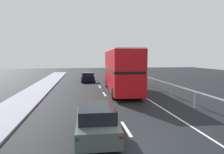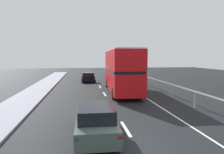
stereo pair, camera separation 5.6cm
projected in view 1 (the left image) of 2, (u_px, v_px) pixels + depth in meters
name	position (u px, v px, depth m)	size (l,w,h in m)	color
ground_plane	(136.00, 145.00, 8.58)	(73.05, 120.00, 0.10)	black
lane_paint_markings	(135.00, 101.00, 16.93)	(3.54, 46.00, 0.01)	silver
bridge_side_railing	(171.00, 87.00, 18.16)	(0.10, 42.00, 1.22)	#B1ADB1
double_decker_bus_red	(121.00, 69.00, 21.03)	(3.01, 10.51, 4.30)	red
hatchback_car_near	(96.00, 121.00, 9.33)	(1.85, 4.24, 1.42)	#42504B
sedan_car_ahead	(88.00, 77.00, 29.97)	(1.91, 4.05, 1.35)	black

